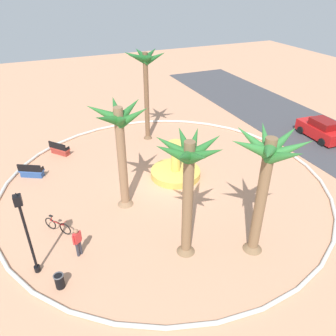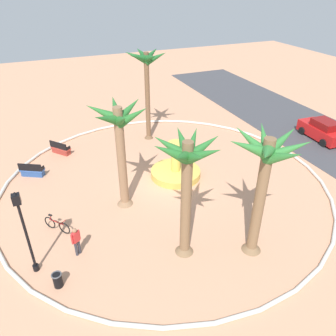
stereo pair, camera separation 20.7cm
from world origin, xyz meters
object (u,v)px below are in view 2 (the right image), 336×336
bench_east (61,149)px  fountain (176,171)px  bench_west (32,171)px  palm_tree_by_curb (120,135)px  palm_tree_near_fountain (146,71)px  parked_car_leftmost (322,130)px  bicycle_red_frame (57,225)px  palm_tree_far_side (265,170)px  person_cyclist_helmet (76,240)px  trash_bin (58,280)px  lamppost (24,227)px  palm_tree_mid_plaza (187,171)px

bench_east → fountain: bearing=46.9°
bench_east → bench_west: same height
palm_tree_by_curb → fountain: bearing=112.8°
fountain → bench_west: size_ratio=2.03×
palm_tree_near_fountain → palm_tree_by_curb: palm_tree_near_fountain is taller
palm_tree_by_curb → palm_tree_near_fountain: bearing=151.5°
parked_car_leftmost → bicycle_red_frame: bearing=-81.3°
fountain → bench_east: size_ratio=2.14×
palm_tree_far_side → palm_tree_near_fountain: bearing=-178.5°
palm_tree_far_side → bicycle_red_frame: bearing=-120.6°
palm_tree_far_side → bench_east: bearing=-152.1°
palm_tree_near_fountain → bench_west: size_ratio=4.35×
fountain → person_cyclist_helmet: (4.74, -7.27, 0.55)m
trash_bin → parked_car_leftmost: size_ratio=0.18×
bench_west → lamppost: 9.04m
trash_bin → parked_car_leftmost: (-7.00, 21.78, 0.39)m
palm_tree_by_curb → parked_car_leftmost: (-2.34, 17.39, -3.70)m
parked_car_leftmost → trash_bin: bearing=-72.2°
lamppost → person_cyclist_helmet: lamppost is taller
palm_tree_far_side → trash_bin: palm_tree_far_side is taller
palm_tree_mid_plaza → person_cyclist_helmet: bearing=-110.8°
palm_tree_near_fountain → parked_car_leftmost: (5.65, 13.06, -4.74)m
person_cyclist_helmet → palm_tree_mid_plaza: bearing=69.2°
bench_west → parked_car_leftmost: bearing=82.1°
palm_tree_mid_plaza → fountain: bearing=159.7°
bench_east → parked_car_leftmost: parked_car_leftmost is taller
fountain → palm_tree_far_side: 8.87m
palm_tree_mid_plaza → lamppost: bearing=-103.0°
fountain → bicycle_red_frame: bearing=-72.0°
lamppost → bicycle_red_frame: size_ratio=3.29×
palm_tree_by_curb → parked_car_leftmost: size_ratio=1.55×
trash_bin → palm_tree_far_side: bearing=81.3°
fountain → trash_bin: size_ratio=4.56×
bench_west → palm_tree_mid_plaza: bearing=32.0°
bench_east → bicycle_red_frame: size_ratio=1.16×
palm_tree_near_fountain → bench_east: 8.74m
palm_tree_mid_plaza → trash_bin: 7.33m
palm_tree_by_curb → trash_bin: (4.65, -4.38, -4.09)m
fountain → person_cyclist_helmet: size_ratio=2.07×
palm_tree_by_curb → lamppost: palm_tree_by_curb is taller
bicycle_red_frame → palm_tree_by_curb: bearing=102.9°
palm_tree_near_fountain → palm_tree_far_side: palm_tree_near_fountain is taller
lamppost → fountain: bearing=118.4°
bicycle_red_frame → palm_tree_mid_plaza: bearing=54.4°
palm_tree_far_side → parked_car_leftmost: (-8.39, 12.68, -3.84)m
palm_tree_far_side → bench_west: bearing=-140.1°
bench_east → palm_tree_mid_plaza: bearing=18.4°
bicycle_red_frame → person_cyclist_helmet: size_ratio=0.83×
fountain → bench_east: (-6.29, -6.73, 0.00)m
palm_tree_by_curb → bench_west: 8.38m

